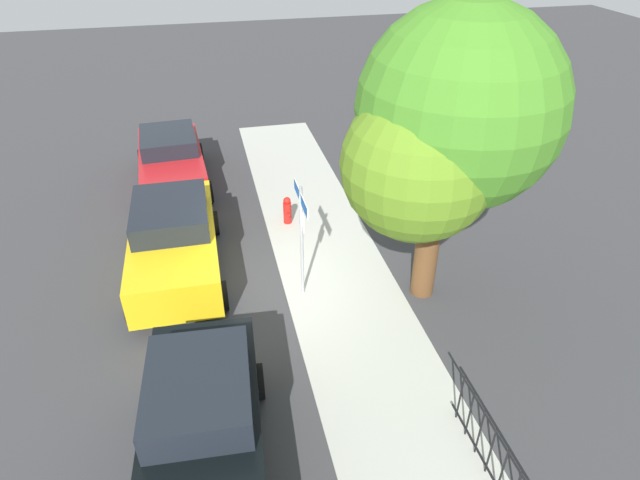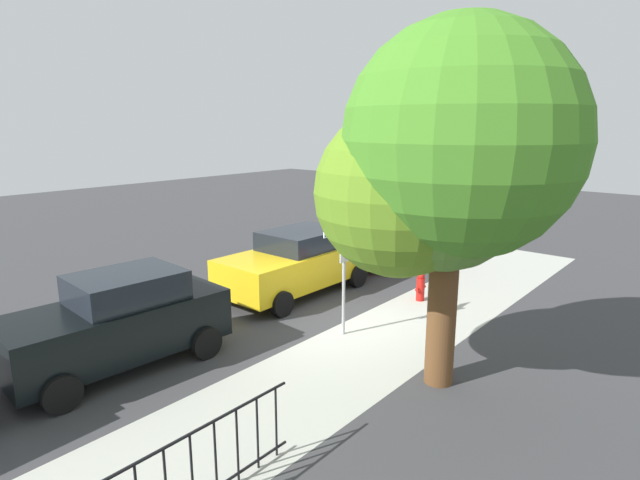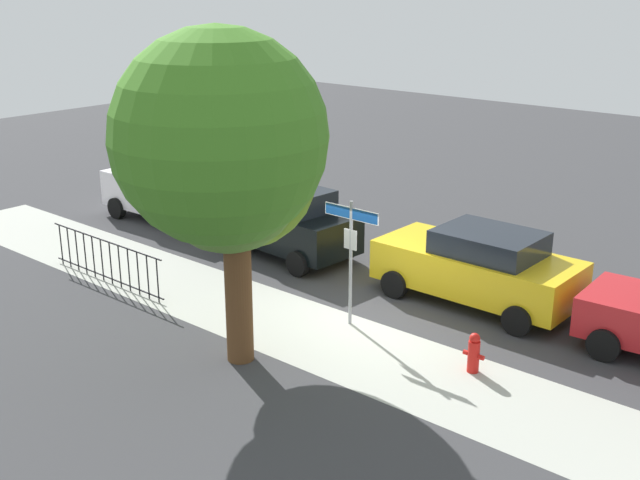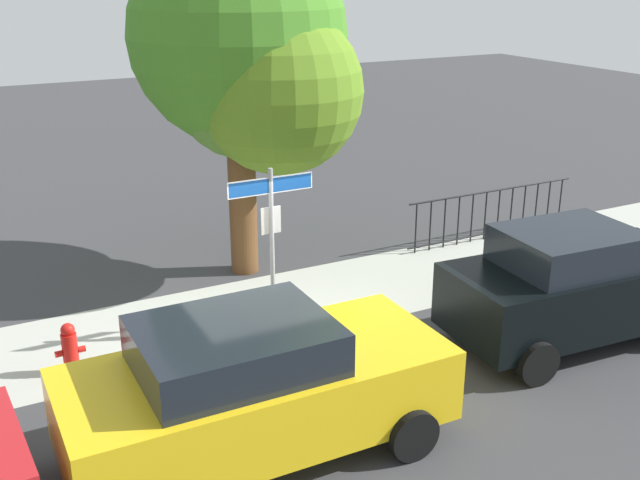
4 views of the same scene
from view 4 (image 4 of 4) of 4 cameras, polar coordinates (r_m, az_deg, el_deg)
ground_plane at (r=11.66m, az=-4.10°, el=-8.12°), size 60.00×60.00×0.00m
sidewalk_strip at (r=13.50m, az=1.47°, el=-3.96°), size 24.00×2.60×0.00m
street_sign at (r=11.36m, az=-3.69°, el=1.56°), size 1.36×0.07×2.69m
shade_tree at (r=13.60m, az=-5.41°, el=13.42°), size 3.85×4.24×6.25m
car_yellow at (r=8.97m, az=-4.98°, el=-10.98°), size 4.52×2.14×1.73m
car_black at (r=12.12m, az=18.62°, el=-3.22°), size 4.14×2.16×1.83m
iron_fence at (r=16.37m, az=12.84°, el=1.98°), size 4.22×0.04×1.07m
fire_hydrant at (r=11.36m, az=-18.35°, el=-7.80°), size 0.42×0.22×0.78m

